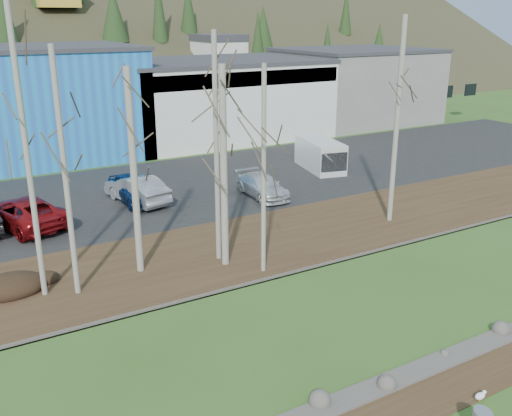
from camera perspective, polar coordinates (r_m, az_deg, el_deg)
dirt_strip at (r=17.71m, az=16.19°, el=-17.87°), size 80.00×1.80×0.03m
near_bank_rocks at (r=18.26m, az=13.85°, el=-16.45°), size 80.00×0.80×0.50m
river at (r=20.86m, az=5.94°, el=-11.18°), size 80.00×8.00×0.90m
far_bank_rocks at (r=23.89m, az=0.10°, el=-7.02°), size 80.00×0.80×0.46m
far_bank at (r=26.42m, az=-3.43°, el=-4.27°), size 80.00×7.00×0.15m
parking_lot at (r=35.57m, az=-11.17°, el=1.47°), size 80.00×14.00×0.14m
building_white at (r=52.08m, az=-4.05°, el=10.92°), size 18.36×12.24×6.80m
building_grey at (r=60.83m, az=9.85°, el=12.03°), size 14.28×12.24×7.30m
seagull at (r=18.08m, az=21.53°, el=-17.06°), size 0.43×0.20×0.30m
dirt_mound at (r=24.26m, az=-23.38°, el=-7.15°), size 2.72×1.92×0.53m
birch_1 at (r=21.84m, az=-18.53°, el=2.98°), size 0.21×0.21×9.32m
birch_2 at (r=23.32m, az=-12.11°, el=3.34°), size 0.29×0.29×8.41m
birch_3 at (r=21.92m, az=-21.96°, el=5.11°), size 0.21×0.21×11.14m
birch_4 at (r=23.50m, az=-3.24°, el=3.89°), size 0.30×0.30×8.44m
birch_5 at (r=23.96m, az=-3.98°, el=5.72°), size 0.22×0.22×9.71m
birch_6 at (r=22.78m, az=0.77°, el=3.55°), size 0.19×0.19×8.53m
birch_7 at (r=29.59m, az=13.91°, el=8.27°), size 0.25×0.25×10.29m
car_2 at (r=31.18m, az=-22.16°, el=-0.39°), size 4.08×6.08×1.55m
car_3 at (r=33.57m, az=-12.12°, el=1.92°), size 2.13×4.75×1.58m
car_4 at (r=33.36m, az=-11.84°, el=1.84°), size 2.66×5.08×1.59m
car_5 at (r=33.86m, az=0.63°, el=2.23°), size 2.06×4.56×1.30m
van_white at (r=40.08m, az=6.54°, el=5.27°), size 2.97×5.05×2.07m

